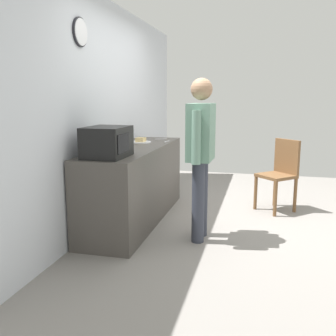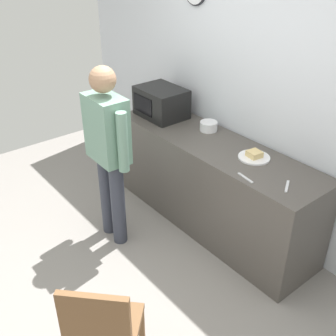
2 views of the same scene
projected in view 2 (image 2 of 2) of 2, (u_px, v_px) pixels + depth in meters
name	position (u px, v px, depth m)	size (l,w,h in m)	color
ground_plane	(119.00, 290.00, 3.41)	(6.00, 6.00, 0.00)	gray
back_wall	(263.00, 98.00, 3.63)	(5.40, 0.13, 2.60)	silver
kitchen_counter	(212.00, 185.00, 3.98)	(2.23, 0.62, 0.90)	#4C4742
microwave	(161.00, 102.00, 4.22)	(0.50, 0.39, 0.30)	black
sandwich_plate	(254.00, 156.00, 3.49)	(0.27, 0.27, 0.07)	white
salad_bowl	(209.00, 126.00, 3.97)	(0.17, 0.17, 0.09)	white
fork_utensil	(287.00, 186.00, 3.11)	(0.17, 0.02, 0.01)	silver
spoon_utensil	(245.00, 178.00, 3.22)	(0.17, 0.02, 0.01)	silver
person_standing	(108.00, 145.00, 3.54)	(0.59, 0.25, 1.67)	#333744
wooden_chair	(103.00, 332.00, 2.44)	(0.57, 0.57, 0.94)	brown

